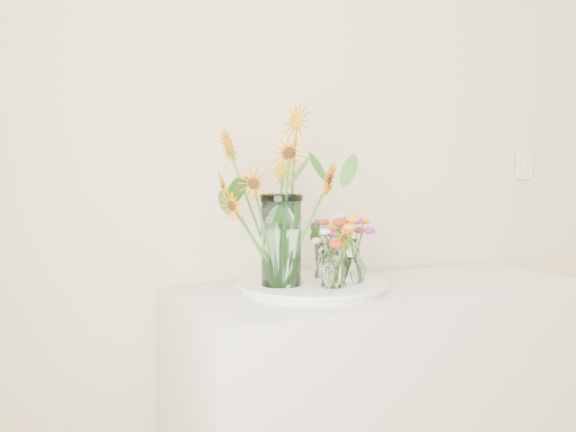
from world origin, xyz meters
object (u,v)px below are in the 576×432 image
Objects in this scene: tray at (312,288)px; small_vase_c at (325,260)px; mason_jar at (281,240)px; small_vase_a at (332,270)px; counter at (386,419)px; small_vase_b at (351,261)px.

small_vase_c is at bearing 39.54° from tray.
tray is 0.19m from mason_jar.
small_vase_a is (0.13, -0.10, -0.09)m from mason_jar.
mason_jar is (-0.37, 0.04, 0.62)m from counter.
tray is at bearing -140.46° from small_vase_c.
small_vase_a is 0.18m from small_vase_c.
counter is 4.74× the size of mason_jar.
small_vase_c reaches higher than small_vase_a.
small_vase_b reaches higher than small_vase_c.
mason_jar reaches higher than tray.
mason_jar reaches higher than small_vase_c.
mason_jar reaches higher than small_vase_a.
counter is 0.58m from small_vase_c.
small_vase_c reaches higher than counter.
small_vase_c is at bearing 147.04° from counter.
counter is 11.14× the size of small_vase_c.
tray is (-0.26, 0.04, 0.46)m from counter.
mason_jar is 2.46× the size of small_vase_a.
small_vase_c is at bearing 69.94° from small_vase_a.
mason_jar is 0.19m from small_vase_a.
tray is at bearing 158.24° from small_vase_b.
small_vase_b reaches higher than tray.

